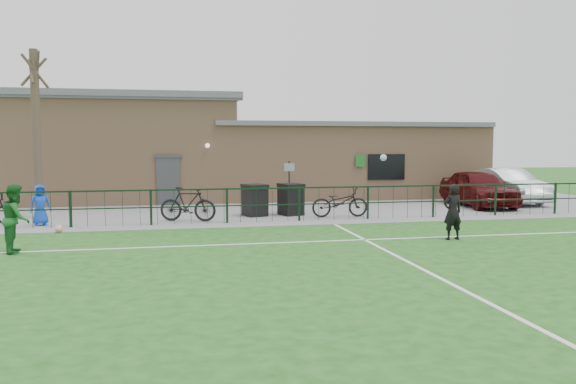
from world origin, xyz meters
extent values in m
plane|color=#1B5017|center=(0.00, 0.00, 0.00)|extent=(90.00, 90.00, 0.00)
cube|color=gray|center=(0.00, 13.50, 0.01)|extent=(34.00, 13.00, 0.02)
cube|color=white|center=(0.00, 7.80, 0.00)|extent=(28.00, 0.10, 0.01)
cube|color=white|center=(0.00, 4.00, 0.00)|extent=(28.00, 0.10, 0.01)
cube|color=white|center=(2.00, 0.00, 0.00)|extent=(0.10, 16.00, 0.01)
cube|color=black|center=(0.00, 8.00, 0.60)|extent=(28.00, 0.10, 1.20)
cylinder|color=#423328|center=(-8.00, 10.50, 3.00)|extent=(0.30, 0.30, 6.00)
cube|color=black|center=(-0.33, 9.62, 0.56)|extent=(0.96, 1.01, 1.09)
cube|color=black|center=(1.04, 9.62, 0.57)|extent=(0.94, 1.00, 1.09)
cylinder|color=black|center=(1.15, 10.49, 1.02)|extent=(0.08, 0.08, 2.00)
imported|color=#480C0E|center=(9.48, 10.95, 0.80)|extent=(2.05, 4.65, 1.56)
imported|color=#B2B5BB|center=(11.55, 12.03, 0.79)|extent=(1.66, 4.70, 1.55)
imported|color=black|center=(-2.79, 8.66, 0.61)|extent=(2.05, 1.16, 1.19)
imported|color=black|center=(2.67, 8.70, 0.56)|extent=(2.09, 0.81, 1.08)
imported|color=blue|center=(-7.55, 8.63, 0.69)|extent=(0.77, 0.65, 1.34)
imported|color=black|center=(4.43, 3.56, 0.79)|extent=(0.61, 0.43, 1.57)
sphere|color=white|center=(3.64, 6.93, 2.23)|extent=(0.22, 0.22, 0.22)
imported|color=#1B5F26|center=(-7.09, 4.01, 0.85)|extent=(0.76, 0.91, 1.70)
sphere|color=white|center=(-6.69, 7.04, 0.12)|extent=(0.24, 0.24, 0.24)
cube|color=tan|center=(0.00, 16.50, 1.75)|extent=(24.00, 5.00, 3.50)
cube|color=tan|center=(-6.24, 16.50, 4.10)|extent=(11.52, 5.00, 1.20)
cube|color=#515357|center=(-6.24, 16.50, 4.82)|extent=(12.02, 5.40, 0.28)
cube|color=#515357|center=(5.28, 16.50, 3.60)|extent=(13.44, 5.30, 0.22)
cube|color=#383A3D|center=(-3.50, 13.97, 1.05)|extent=(1.00, 0.08, 2.10)
cube|color=black|center=(6.50, 13.97, 1.60)|extent=(1.80, 0.08, 1.20)
cube|color=#19661E|center=(5.20, 13.92, 1.90)|extent=(0.45, 0.04, 0.55)
camera|label=1|loc=(-3.18, -10.85, 2.71)|focal=35.00mm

